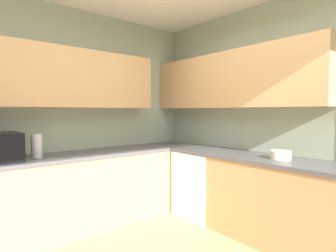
# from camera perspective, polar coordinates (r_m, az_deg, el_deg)

# --- Properties ---
(room_shell) EXTENTS (3.97, 3.64, 2.77)m
(room_shell) POSITION_cam_1_polar(r_m,az_deg,el_deg) (2.99, -0.50, 12.31)
(room_shell) COLOR #9EAD8E
(room_shell) RESTS_ON ground_plane
(counter_run_left) EXTENTS (0.65, 3.25, 0.90)m
(counter_run_left) POSITION_cam_1_polar(r_m,az_deg,el_deg) (3.51, -17.71, -12.78)
(counter_run_left) COLOR tan
(counter_run_left) RESTS_ON ground_plane
(counter_run_back) EXTENTS (3.06, 0.65, 0.90)m
(counter_run_back) POSITION_cam_1_polar(r_m,az_deg,el_deg) (3.16, 23.94, -14.70)
(counter_run_back) COLOR tan
(counter_run_back) RESTS_ON ground_plane
(dishwasher) EXTENTS (0.60, 0.60, 0.86)m
(dishwasher) POSITION_cam_1_polar(r_m,az_deg,el_deg) (3.78, 7.32, -11.90)
(dishwasher) COLOR white
(dishwasher) RESTS_ON ground_plane
(microwave) EXTENTS (0.48, 0.36, 0.29)m
(microwave) POSITION_cam_1_polar(r_m,az_deg,el_deg) (3.19, -31.87, -3.79)
(microwave) COLOR black
(microwave) RESTS_ON counter_run_left
(kettle) EXTENTS (0.11, 0.11, 0.26)m
(kettle) POSITION_cam_1_polar(r_m,az_deg,el_deg) (3.23, -25.88, -3.82)
(kettle) COLOR #B7B7BC
(kettle) RESTS_ON counter_run_left
(bowl) EXTENTS (0.21, 0.21, 0.09)m
(bowl) POSITION_cam_1_polar(r_m,az_deg,el_deg) (3.09, 22.59, -5.64)
(bowl) COLOR beige
(bowl) RESTS_ON counter_run_back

